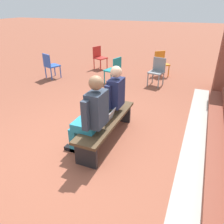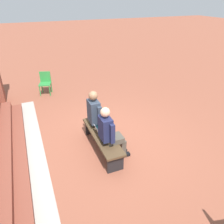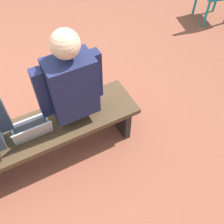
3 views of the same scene
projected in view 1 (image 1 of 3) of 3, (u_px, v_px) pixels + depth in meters
name	position (u px, v px, depth m)	size (l,w,h in m)	color
ground_plane	(89.00, 147.00, 3.94)	(60.00, 60.00, 0.00)	brown
concrete_strip	(192.00, 160.00, 3.62)	(7.11, 0.40, 0.01)	#A8A399
bench	(107.00, 124.00, 4.00)	(1.80, 0.44, 0.45)	#4C3823
person_student	(111.00, 98.00, 4.15)	(0.54, 0.68, 1.34)	#4C473D
person_adult	(91.00, 115.00, 3.48)	(0.57, 0.72, 1.40)	teal
laptop	(106.00, 118.00, 3.89)	(0.32, 0.29, 0.21)	#9EA0A5
plastic_chair_foreground	(157.00, 70.00, 6.73)	(0.50, 0.50, 0.84)	gray
plastic_chair_far_left	(161.00, 62.00, 7.63)	(0.59, 0.59, 0.84)	orange
plastic_chair_far_right	(114.00, 69.00, 6.84)	(0.51, 0.51, 0.84)	teal
plastic_chair_by_pillar	(50.00, 64.00, 7.34)	(0.54, 0.54, 0.84)	#2D56B7
plastic_chair_mid_courtyard	(99.00, 56.00, 8.47)	(0.54, 0.54, 0.84)	red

